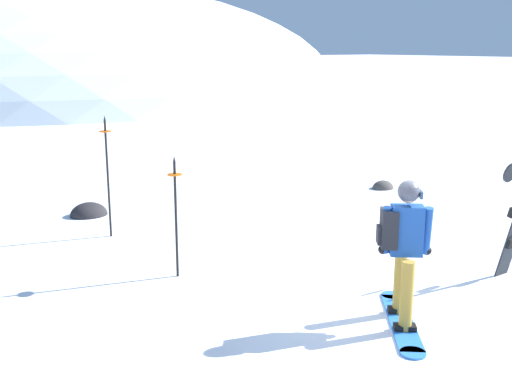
% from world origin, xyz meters
% --- Properties ---
extents(ground_plane, '(300.00, 300.00, 0.00)m').
position_xyz_m(ground_plane, '(0.00, 0.00, 0.00)').
color(ground_plane, white).
extents(ridge_peak_main, '(35.91, 32.32, 14.05)m').
position_xyz_m(ridge_peak_main, '(8.54, 35.54, 0.00)').
color(ridge_peak_main, white).
rests_on(ridge_peak_main, ground).
extents(snowboarder_main, '(1.26, 1.50, 1.71)m').
position_xyz_m(snowboarder_main, '(-0.03, -0.40, 0.92)').
color(snowboarder_main, blue).
rests_on(snowboarder_main, ground).
extents(piste_marker_near, '(0.20, 0.20, 2.06)m').
position_xyz_m(piste_marker_near, '(-1.49, 4.78, 1.17)').
color(piste_marker_near, black).
rests_on(piste_marker_near, ground).
extents(piste_marker_far, '(0.20, 0.20, 1.73)m').
position_xyz_m(piste_marker_far, '(-1.46, 2.44, 0.99)').
color(piste_marker_far, black).
rests_on(piste_marker_far, ground).
extents(rock_mid, '(0.72, 0.61, 0.50)m').
position_xyz_m(rock_mid, '(-1.33, 6.29, 0.00)').
color(rock_mid, '#282628').
rests_on(rock_mid, ground).
extents(rock_small, '(0.52, 0.44, 0.36)m').
position_xyz_m(rock_small, '(5.00, 4.68, 0.00)').
color(rock_small, '#4C4742').
rests_on(rock_small, ground).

